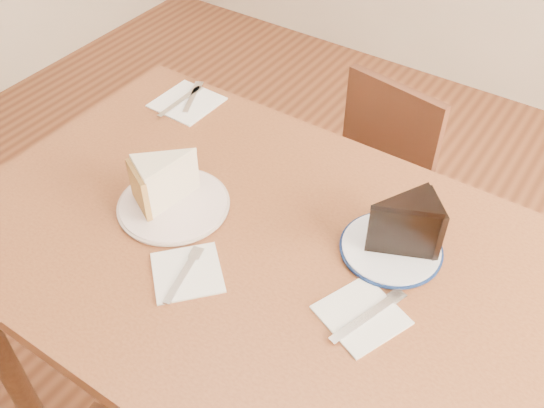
{
  "coord_description": "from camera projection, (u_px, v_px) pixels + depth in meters",
  "views": [
    {
      "loc": [
        0.49,
        -0.65,
        1.63
      ],
      "look_at": [
        -0.0,
        0.07,
        0.8
      ],
      "focal_mm": 40.0,
      "sensor_mm": 36.0,
      "label": 1
    }
  ],
  "objects": [
    {
      "name": "napkin_cream",
      "position": [
        187.0,
        272.0,
        1.13
      ],
      "size": [
        0.18,
        0.18,
        0.0
      ],
      "primitive_type": "cube",
      "rotation": [
        0.0,
        0.0,
        0.84
      ],
      "color": "white",
      "rests_on": "table"
    },
    {
      "name": "chocolate_cake",
      "position": [
        399.0,
        227.0,
        1.13
      ],
      "size": [
        0.15,
        0.15,
        0.11
      ],
      "primitive_type": null,
      "rotation": [
        0.0,
        0.0,
        2.32
      ],
      "color": "black",
      "rests_on": "plate_navy"
    },
    {
      "name": "knife_navy",
      "position": [
        368.0,
        316.0,
        1.06
      ],
      "size": [
        0.07,
        0.17,
        0.0
      ],
      "primitive_type": "cube",
      "rotation": [
        0.0,
        0.0,
        -0.32
      ],
      "color": "white",
      "rests_on": "napkin_navy"
    },
    {
      "name": "fork_cream",
      "position": [
        183.0,
        275.0,
        1.12
      ],
      "size": [
        0.05,
        0.14,
        0.0
      ],
      "primitive_type": "cube",
      "rotation": [
        0.0,
        0.0,
        0.25
      ],
      "color": "silver",
      "rests_on": "napkin_cream"
    },
    {
      "name": "knife_spare",
      "position": [
        180.0,
        101.0,
        1.54
      ],
      "size": [
        0.01,
        0.16,
        0.0
      ],
      "primitive_type": "cube",
      "rotation": [
        0.0,
        0.0,
        0.0
      ],
      "color": "silver",
      "rests_on": "napkin_spare"
    },
    {
      "name": "napkin_navy",
      "position": [
        361.0,
        315.0,
        1.06
      ],
      "size": [
        0.17,
        0.17,
        0.0
      ],
      "primitive_type": "cube",
      "rotation": [
        0.0,
        0.0,
        -0.38
      ],
      "color": "white",
      "rests_on": "table"
    },
    {
      "name": "plate_cream",
      "position": [
        174.0,
        205.0,
        1.26
      ],
      "size": [
        0.22,
        0.22,
        0.01
      ],
      "primitive_type": "cylinder",
      "color": "silver",
      "rests_on": "table"
    },
    {
      "name": "chair_far",
      "position": [
        360.0,
        195.0,
        1.79
      ],
      "size": [
        0.42,
        0.42,
        0.74
      ],
      "rotation": [
        0.0,
        0.0,
        2.98
      ],
      "color": "#381A10",
      "rests_on": "ground"
    },
    {
      "name": "fork_spare",
      "position": [
        192.0,
        97.0,
        1.55
      ],
      "size": [
        0.07,
        0.13,
        0.0
      ],
      "primitive_type": "cube",
      "rotation": [
        0.0,
        0.0,
        0.42
      ],
      "color": "silver",
      "rests_on": "napkin_spare"
    },
    {
      "name": "carrot_cake",
      "position": [
        170.0,
        180.0,
        1.24
      ],
      "size": [
        0.14,
        0.15,
        0.09
      ],
      "primitive_type": null,
      "rotation": [
        0.0,
        0.0,
        -0.48
      ],
      "color": "beige",
      "rests_on": "plate_cream"
    },
    {
      "name": "plate_navy",
      "position": [
        391.0,
        249.0,
        1.17
      ],
      "size": [
        0.19,
        0.19,
        0.01
      ],
      "primitive_type": "cylinder",
      "color": "white",
      "rests_on": "table"
    },
    {
      "name": "table",
      "position": [
        254.0,
        275.0,
        1.26
      ],
      "size": [
        1.2,
        0.8,
        0.75
      ],
      "color": "#512916",
      "rests_on": "ground"
    },
    {
      "name": "napkin_spare",
      "position": [
        187.0,
        102.0,
        1.54
      ],
      "size": [
        0.15,
        0.15,
        0.0
      ],
      "primitive_type": "cube",
      "rotation": [
        0.0,
        0.0,
        -0.03
      ],
      "color": "white",
      "rests_on": "table"
    }
  ]
}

